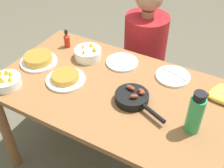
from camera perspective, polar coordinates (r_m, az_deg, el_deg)
name	(u,v)px	position (r m, az deg, el deg)	size (l,w,h in m)	color
ground_plane	(112,163)	(2.29, 0.00, -15.73)	(14.00, 14.00, 0.00)	#565142
dining_table	(112,102)	(1.78, 0.00, -3.66)	(1.43, 0.84, 0.78)	brown
banana_bunch	(219,95)	(1.74, 20.83, -2.05)	(0.20, 0.20, 0.04)	gold
skillet	(133,98)	(1.60, 4.26, -2.80)	(0.34, 0.21, 0.08)	black
frittata_plate_center	(38,59)	(1.96, -14.72, 4.84)	(0.25, 0.25, 0.06)	white
frittata_plate_side	(66,78)	(1.77, -9.43, 1.24)	(0.25, 0.25, 0.05)	white
empty_plate_near_front	(122,62)	(1.90, 2.07, 4.44)	(0.22, 0.22, 0.02)	white
empty_plate_far_left	(173,76)	(1.82, 12.26, 1.56)	(0.22, 0.22, 0.02)	white
fruit_bowl_mango	(6,81)	(1.82, -20.74, 0.63)	(0.18, 0.18, 0.11)	white
fruit_bowl_citrus	(88,53)	(1.94, -4.89, 6.24)	(0.18, 0.18, 0.12)	white
water_bottle	(195,113)	(1.44, 16.57, -5.72)	(0.08, 0.08, 0.25)	#2D9351
hot_sauce_bottle	(67,40)	(2.07, -9.16, 8.90)	(0.04, 0.04, 0.13)	#B72814
person_figure	(143,65)	(2.40, 6.41, 3.95)	(0.38, 0.38, 1.19)	black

